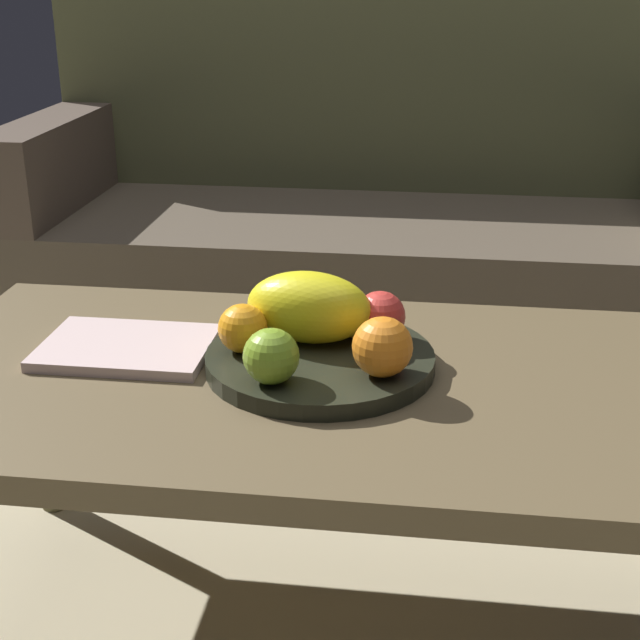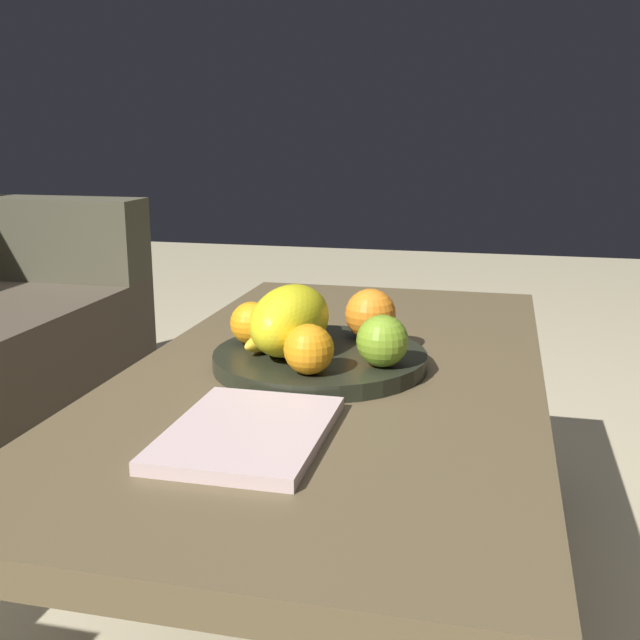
{
  "view_description": "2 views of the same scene",
  "coord_description": "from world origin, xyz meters",
  "px_view_note": "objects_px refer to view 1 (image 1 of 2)",
  "views": [
    {
      "loc": [
        0.14,
        -1.15,
        1.0
      ],
      "look_at": [
        -0.02,
        0.02,
        0.52
      ],
      "focal_mm": 50.87,
      "sensor_mm": 36.0,
      "label": 1
    },
    {
      "loc": [
        -1.11,
        -0.24,
        0.8
      ],
      "look_at": [
        -0.02,
        0.02,
        0.52
      ],
      "focal_mm": 43.08,
      "sensor_mm": 36.0,
      "label": 2
    }
  ],
  "objects_px": {
    "couch": "(365,241)",
    "magazine": "(127,347)",
    "fruit_bowl": "(320,360)",
    "banana_bunch": "(326,317)",
    "melon_large_front": "(309,307)",
    "apple_left": "(271,356)",
    "orange_left": "(337,302)",
    "coffee_table": "(329,405)",
    "apple_front": "(380,316)",
    "orange_front": "(382,347)",
    "orange_right": "(243,328)"
  },
  "relations": [
    {
      "from": "couch",
      "to": "magazine",
      "type": "distance_m",
      "value": 1.1
    },
    {
      "from": "fruit_bowl",
      "to": "banana_bunch",
      "type": "relative_size",
      "value": 1.89
    },
    {
      "from": "melon_large_front",
      "to": "apple_left",
      "type": "distance_m",
      "value": 0.15
    },
    {
      "from": "couch",
      "to": "orange_left",
      "type": "height_order",
      "value": "couch"
    },
    {
      "from": "melon_large_front",
      "to": "banana_bunch",
      "type": "height_order",
      "value": "melon_large_front"
    },
    {
      "from": "melon_large_front",
      "to": "orange_left",
      "type": "distance_m",
      "value": 0.08
    },
    {
      "from": "magazine",
      "to": "coffee_table",
      "type": "bearing_deg",
      "value": -7.77
    },
    {
      "from": "banana_bunch",
      "to": "fruit_bowl",
      "type": "bearing_deg",
      "value": -90.0
    },
    {
      "from": "fruit_bowl",
      "to": "orange_left",
      "type": "xyz_separation_m",
      "value": [
        0.01,
        0.11,
        0.05
      ]
    },
    {
      "from": "couch",
      "to": "melon_large_front",
      "type": "distance_m",
      "value": 1.06
    },
    {
      "from": "banana_bunch",
      "to": "apple_left",
      "type": "bearing_deg",
      "value": -106.28
    },
    {
      "from": "apple_front",
      "to": "apple_left",
      "type": "bearing_deg",
      "value": -129.41
    },
    {
      "from": "apple_front",
      "to": "fruit_bowl",
      "type": "bearing_deg",
      "value": -144.94
    },
    {
      "from": "melon_large_front",
      "to": "orange_left",
      "type": "xyz_separation_m",
      "value": [
        0.03,
        0.07,
        -0.02
      ]
    },
    {
      "from": "orange_front",
      "to": "apple_front",
      "type": "relative_size",
      "value": 1.1
    },
    {
      "from": "orange_right",
      "to": "banana_bunch",
      "type": "bearing_deg",
      "value": 36.54
    },
    {
      "from": "apple_left",
      "to": "melon_large_front",
      "type": "bearing_deg",
      "value": 78.57
    },
    {
      "from": "couch",
      "to": "orange_right",
      "type": "height_order",
      "value": "couch"
    },
    {
      "from": "couch",
      "to": "coffee_table",
      "type": "bearing_deg",
      "value": -87.85
    },
    {
      "from": "melon_large_front",
      "to": "orange_front",
      "type": "bearing_deg",
      "value": -42.03
    },
    {
      "from": "orange_front",
      "to": "magazine",
      "type": "xyz_separation_m",
      "value": [
        -0.39,
        0.08,
        -0.06
      ]
    },
    {
      "from": "couch",
      "to": "melon_large_front",
      "type": "xyz_separation_m",
      "value": [
        0.0,
        -1.03,
        0.22
      ]
    },
    {
      "from": "fruit_bowl",
      "to": "orange_left",
      "type": "height_order",
      "value": "orange_left"
    },
    {
      "from": "apple_left",
      "to": "magazine",
      "type": "height_order",
      "value": "apple_left"
    },
    {
      "from": "magazine",
      "to": "orange_right",
      "type": "bearing_deg",
      "value": -8.71
    },
    {
      "from": "apple_left",
      "to": "magazine",
      "type": "relative_size",
      "value": 0.3
    },
    {
      "from": "couch",
      "to": "orange_right",
      "type": "xyz_separation_m",
      "value": [
        -0.08,
        -1.08,
        0.2
      ]
    },
    {
      "from": "coffee_table",
      "to": "orange_right",
      "type": "relative_size",
      "value": 17.18
    },
    {
      "from": "orange_right",
      "to": "magazine",
      "type": "bearing_deg",
      "value": 171.43
    },
    {
      "from": "fruit_bowl",
      "to": "orange_front",
      "type": "distance_m",
      "value": 0.12
    },
    {
      "from": "coffee_table",
      "to": "banana_bunch",
      "type": "bearing_deg",
      "value": 99.67
    },
    {
      "from": "orange_right",
      "to": "banana_bunch",
      "type": "height_order",
      "value": "orange_right"
    },
    {
      "from": "couch",
      "to": "orange_front",
      "type": "bearing_deg",
      "value": -84.1
    },
    {
      "from": "coffee_table",
      "to": "apple_front",
      "type": "xyz_separation_m",
      "value": [
        0.06,
        0.08,
        0.11
      ]
    },
    {
      "from": "fruit_bowl",
      "to": "orange_front",
      "type": "relative_size",
      "value": 3.99
    },
    {
      "from": "coffee_table",
      "to": "orange_front",
      "type": "xyz_separation_m",
      "value": [
        0.08,
        -0.04,
        0.11
      ]
    },
    {
      "from": "fruit_bowl",
      "to": "magazine",
      "type": "relative_size",
      "value": 1.31
    },
    {
      "from": "orange_front",
      "to": "coffee_table",
      "type": "bearing_deg",
      "value": 153.31
    },
    {
      "from": "orange_front",
      "to": "orange_right",
      "type": "bearing_deg",
      "value": 165.53
    },
    {
      "from": "melon_large_front",
      "to": "magazine",
      "type": "relative_size",
      "value": 0.74
    },
    {
      "from": "orange_left",
      "to": "coffee_table",
      "type": "bearing_deg",
      "value": -88.1
    },
    {
      "from": "melon_large_front",
      "to": "banana_bunch",
      "type": "relative_size",
      "value": 1.06
    },
    {
      "from": "couch",
      "to": "banana_bunch",
      "type": "distance_m",
      "value": 1.02
    },
    {
      "from": "orange_left",
      "to": "orange_right",
      "type": "distance_m",
      "value": 0.17
    },
    {
      "from": "coffee_table",
      "to": "orange_right",
      "type": "height_order",
      "value": "orange_right"
    },
    {
      "from": "orange_left",
      "to": "apple_front",
      "type": "distance_m",
      "value": 0.09
    },
    {
      "from": "apple_front",
      "to": "apple_left",
      "type": "height_order",
      "value": "same"
    },
    {
      "from": "coffee_table",
      "to": "fruit_bowl",
      "type": "relative_size",
      "value": 3.71
    },
    {
      "from": "orange_front",
      "to": "banana_bunch",
      "type": "distance_m",
      "value": 0.16
    },
    {
      "from": "fruit_bowl",
      "to": "orange_right",
      "type": "distance_m",
      "value": 0.12
    }
  ]
}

